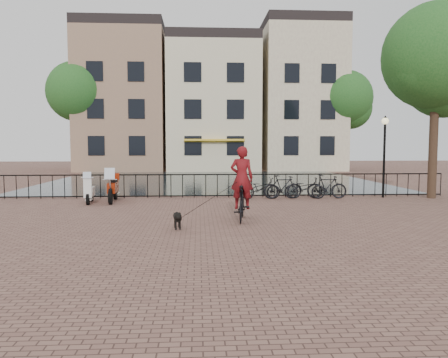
{
  "coord_description": "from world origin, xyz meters",
  "views": [
    {
      "loc": [
        -0.81,
        -10.8,
        2.3
      ],
      "look_at": [
        0.0,
        3.0,
        1.2
      ],
      "focal_mm": 35.0,
      "sensor_mm": 36.0,
      "label": 1
    }
  ],
  "objects": [
    {
      "name": "canal_house_right",
      "position": [
        8.5,
        30.0,
        6.65
      ],
      "size": [
        7.0,
        9.0,
        13.3
      ],
      "color": "#C1AB8F",
      "rests_on": "ground"
    },
    {
      "name": "tree_far_left",
      "position": [
        -11.0,
        27.0,
        6.73
      ],
      "size": [
        5.04,
        5.04,
        9.27
      ],
      "color": "black",
      "rests_on": "ground"
    },
    {
      "name": "parked_bike_1",
      "position": [
        2.75,
        7.4,
        0.5
      ],
      "size": [
        1.7,
        0.64,
        1.0
      ],
      "primitive_type": "imported",
      "rotation": [
        0.0,
        0.0,
        1.67
      ],
      "color": "black",
      "rests_on": "ground"
    },
    {
      "name": "canal_house_left",
      "position": [
        -7.5,
        30.0,
        6.4
      ],
      "size": [
        7.5,
        9.0,
        12.8
      ],
      "color": "#9A7659",
      "rests_on": "ground"
    },
    {
      "name": "lamp_post",
      "position": [
        7.2,
        7.6,
        2.38
      ],
      "size": [
        0.3,
        0.3,
        3.45
      ],
      "color": "black",
      "rests_on": "ground"
    },
    {
      "name": "canal_house_mid",
      "position": [
        0.5,
        30.0,
        5.9
      ],
      "size": [
        8.0,
        9.5,
        11.8
      ],
      "color": "beige",
      "rests_on": "ground"
    },
    {
      "name": "motorcycle",
      "position": [
        -4.23,
        6.77,
        0.72
      ],
      "size": [
        0.61,
        2.04,
        1.44
      ],
      "rotation": [
        0.0,
        0.0,
        0.06
      ],
      "color": "#9C240B",
      "rests_on": "ground"
    },
    {
      "name": "canal_water",
      "position": [
        0.0,
        17.3,
        0.0
      ],
      "size": [
        20.0,
        20.0,
        0.0
      ],
      "primitive_type": "plane",
      "color": "black",
      "rests_on": "ground"
    },
    {
      "name": "tree_far_right",
      "position": [
        12.0,
        27.0,
        6.35
      ],
      "size": [
        4.76,
        4.76,
        8.76
      ],
      "color": "black",
      "rests_on": "ground"
    },
    {
      "name": "parked_bike_2",
      "position": [
        3.7,
        7.4,
        0.45
      ],
      "size": [
        1.78,
        0.83,
        0.9
      ],
      "primitive_type": "imported",
      "rotation": [
        0.0,
        0.0,
        1.43
      ],
      "color": "black",
      "rests_on": "ground"
    },
    {
      "name": "ground",
      "position": [
        0.0,
        0.0,
        0.0
      ],
      "size": [
        100.0,
        100.0,
        0.0
      ],
      "primitive_type": "plane",
      "color": "brown",
      "rests_on": "ground"
    },
    {
      "name": "parked_bike_0",
      "position": [
        1.8,
        7.4,
        0.45
      ],
      "size": [
        1.77,
        0.79,
        0.9
      ],
      "primitive_type": "imported",
      "rotation": [
        0.0,
        0.0,
        1.69
      ],
      "color": "black",
      "rests_on": "ground"
    },
    {
      "name": "scooter",
      "position": [
        -5.07,
        6.46,
        0.65
      ],
      "size": [
        0.55,
        1.43,
        1.29
      ],
      "rotation": [
        0.0,
        0.0,
        0.11
      ],
      "color": "white",
      "rests_on": "ground"
    },
    {
      "name": "cyclist",
      "position": [
        0.48,
        2.16,
        1.0
      ],
      "size": [
        0.89,
        1.97,
        2.62
      ],
      "rotation": [
        0.0,
        0.0,
        3.0
      ],
      "color": "black",
      "rests_on": "ground"
    },
    {
      "name": "railing",
      "position": [
        0.0,
        8.0,
        0.5
      ],
      "size": [
        20.0,
        0.05,
        1.02
      ],
      "color": "black",
      "rests_on": "ground"
    },
    {
      "name": "tree_near_right",
      "position": [
        9.2,
        7.3,
        5.97
      ],
      "size": [
        4.48,
        4.48,
        8.24
      ],
      "color": "black",
      "rests_on": "ground"
    },
    {
      "name": "parked_bike_3",
      "position": [
        4.65,
        7.4,
        0.5
      ],
      "size": [
        1.71,
        0.68,
        1.0
      ],
      "primitive_type": "imported",
      "rotation": [
        0.0,
        0.0,
        1.44
      ],
      "color": "black",
      "rests_on": "ground"
    },
    {
      "name": "dog",
      "position": [
        -1.39,
        1.01,
        0.25
      ],
      "size": [
        0.32,
        0.78,
        0.51
      ],
      "rotation": [
        0.0,
        0.0,
        0.11
      ],
      "color": "black",
      "rests_on": "ground"
    }
  ]
}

